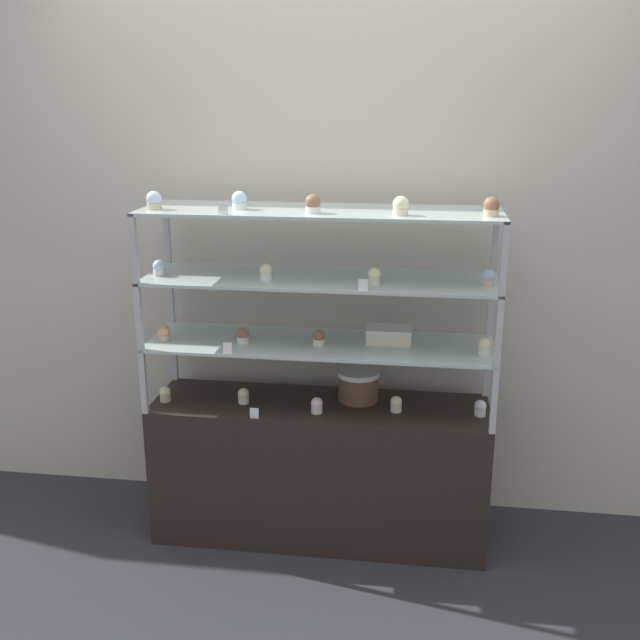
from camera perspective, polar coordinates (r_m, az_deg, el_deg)
The scene contains 30 objects.
ground_plane at distance 3.48m, azimuth 0.00°, elevation -15.75°, with size 20.00×20.00×0.00m, color #2D2D33.
back_wall at distance 3.34m, azimuth 0.83°, elevation 6.86°, with size 8.00×0.05×2.60m.
display_base at distance 3.33m, azimuth 0.00°, elevation -11.28°, with size 1.43×0.41×0.62m.
display_riser_lower at distance 3.11m, azimuth 0.00°, elevation -2.00°, with size 1.43×0.41×0.28m.
display_riser_middle at distance 3.03m, azimuth 0.00°, elevation 2.94°, with size 1.43×0.41×0.28m.
display_riser_upper at distance 2.98m, azimuth 0.00°, elevation 8.09°, with size 1.43×0.41×0.28m.
layer_cake_centerpiece at distance 3.22m, azimuth 2.94°, elevation -4.98°, with size 0.18×0.18×0.13m.
sheet_cake_frosted at distance 3.10m, azimuth 5.29°, elevation -1.13°, with size 0.19×0.12×0.06m.
cupcake_0 at distance 3.28m, azimuth -11.71°, elevation -5.54°, with size 0.05×0.05×0.07m.
cupcake_1 at distance 3.21m, azimuth -5.86°, elevation -5.76°, with size 0.05×0.05×0.07m.
cupcake_2 at distance 3.10m, azimuth -0.18°, elevation -6.52°, with size 0.05×0.05×0.07m.
cupcake_3 at distance 3.13m, azimuth 5.82°, elevation -6.38°, with size 0.05×0.05×0.07m.
cupcake_4 at distance 3.14m, azimuth 12.11°, elevation -6.58°, with size 0.05×0.05×0.07m.
price_tag_0 at distance 3.06m, azimuth -5.03°, elevation -7.08°, with size 0.04×0.00×0.04m.
cupcake_5 at distance 3.18m, azimuth -11.79°, elevation -0.99°, with size 0.05×0.05×0.07m.
cupcake_6 at distance 3.10m, azimuth -5.90°, elevation -1.18°, with size 0.05×0.05×0.07m.
cupcake_7 at distance 3.06m, azimuth -0.13°, elevation -1.34°, with size 0.05×0.05×0.07m.
cupcake_8 at distance 3.02m, azimuth 12.41°, elevation -2.00°, with size 0.05×0.05×0.07m.
price_tag_1 at distance 2.99m, azimuth -7.05°, elevation -2.11°, with size 0.04×0.00×0.04m.
cupcake_9 at distance 3.12m, azimuth -12.16°, elevation 3.90°, with size 0.05×0.05×0.07m.
cupcake_10 at distance 2.98m, azimuth -4.13°, elevation 3.64°, with size 0.05×0.05×0.07m.
cupcake_11 at distance 2.92m, azimuth 4.17°, elevation 3.36°, with size 0.05×0.05×0.07m.
cupcake_12 at distance 2.96m, azimuth 12.65°, elevation 3.15°, with size 0.05×0.05×0.07m.
price_tag_2 at distance 2.82m, azimuth 3.31°, elevation 2.69°, with size 0.04×0.00×0.04m.
cupcake_13 at distance 3.04m, azimuth -12.54°, elevation 8.86°, with size 0.06×0.06×0.07m.
cupcake_14 at distance 2.99m, azimuth -6.16°, elevation 9.03°, with size 0.06×0.06×0.07m.
cupcake_15 at distance 2.87m, azimuth -0.54°, elevation 8.81°, with size 0.06×0.06×0.07m.
cupcake_16 at distance 2.84m, azimuth 6.16°, elevation 8.62°, with size 0.06×0.06×0.07m.
cupcake_17 at distance 2.87m, azimuth 12.92°, elevation 8.39°, with size 0.06×0.06×0.07m.
price_tag_3 at distance 2.86m, azimuth -7.38°, elevation 8.40°, with size 0.04×0.00×0.04m.
Camera 1 is at (0.41, -2.91, 1.87)m, focal length 42.00 mm.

